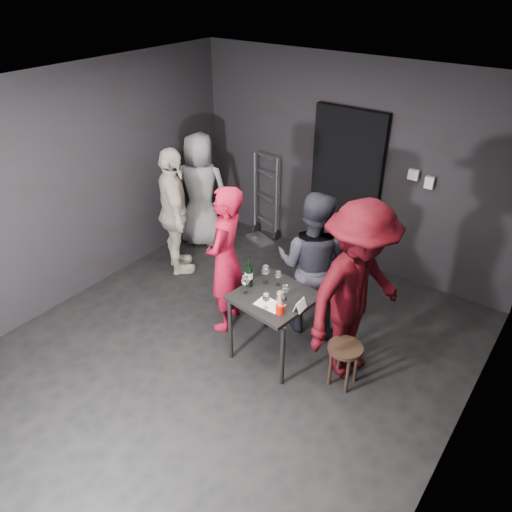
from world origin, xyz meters
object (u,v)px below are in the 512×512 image
Objects in this scene: tasting_table at (274,303)px; wine_bottle at (249,275)px; server_red at (225,251)px; woman_black at (312,257)px; hand_truck at (263,224)px; breadstick_cup at (280,303)px; man_maroon at (359,272)px; bystander_cream at (174,205)px; bystander_grey at (200,185)px; stool at (345,354)px.

wine_bottle is (-0.31, -0.01, 0.22)m from tasting_table.
woman_black is (0.78, 0.51, -0.04)m from server_red.
breadstick_cup is at bearing -31.52° from hand_truck.
wine_bottle is at bearing 118.22° from man_maroon.
man_maroon is at bearing 20.07° from tasting_table.
server_red is at bearing 162.42° from wine_bottle.
breadstick_cup is at bearing 51.55° from server_red.
tasting_table is at bearing 134.57° from breadstick_cup.
wine_bottle is at bearing -38.33° from hand_truck.
man_maroon is 8.96× the size of breadstick_cup.
man_maroon reaches higher than hand_truck.
woman_black is 5.54× the size of wine_bottle.
bystander_cream reaches higher than tasting_table.
server_red reaches higher than hand_truck.
bystander_grey is (-1.49, 1.27, -0.05)m from server_red.
server_red reaches higher than woman_black.
bystander_cream is 5.83× the size of wine_bottle.
server_red is at bearing 170.66° from tasting_table.
stool is 1.63m from server_red.
tasting_table is at bearing 122.61° from bystander_grey.
bystander_grey is at bearing -32.37° from woman_black.
hand_truck is 0.67× the size of server_red.
wine_bottle is at bearing 118.37° from bystander_grey.
woman_black is at bearing 141.75° from stool.
hand_truck is at bearing 121.67° from wine_bottle.
breadstick_cup is (0.51, -0.19, -0.01)m from wine_bottle.
server_red reaches higher than bystander_grey.
hand_truck is 1.61m from bystander_cream.
man_maroon is at bearing 103.28° from stool.
bystander_cream is (-2.72, 0.35, -0.21)m from man_maroon.
woman_black is at bearing 60.11° from wine_bottle.
server_red is at bearing 160.66° from breadstick_cup.
breadstick_cup is at bearing 144.56° from man_maroon.
bystander_grey is at bearing 82.39° from man_maroon.
tasting_table is at bearing -32.22° from hand_truck.
breadstick_cup is at bearing 86.33° from woman_black.
hand_truck reaches higher than stool.
man_maroon is 1.13m from wine_bottle.
stool is 1.80× the size of breadstick_cup.
man_maroon is 1.22× the size of bystander_cream.
tasting_table is 0.39× the size of bystander_cream.
bystander_grey is (-3.01, 1.35, 0.53)m from stool.
stool is at bearing -153.56° from man_maroon.
man_maroon is (0.69, -0.35, 0.26)m from woman_black.
woman_black is 0.74m from wine_bottle.
hand_truck reaches higher than wine_bottle.
bystander_grey is (-2.27, 0.77, -0.01)m from woman_black.
man_maroon reaches higher than stool.
man_maroon reaches higher than bystander_cream.
stool is at bearing 2.63° from wine_bottle.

